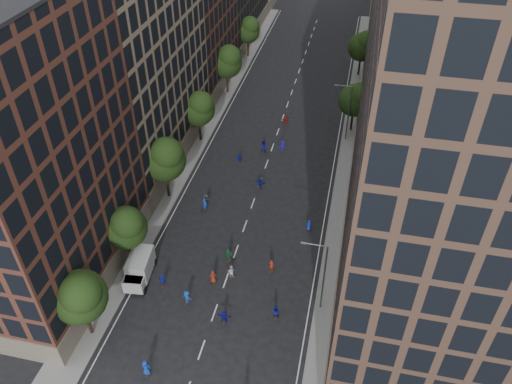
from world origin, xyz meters
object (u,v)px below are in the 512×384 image
at_px(cargo_van, 139,268).
at_px(streetlamp_far, 348,110).
at_px(streetlamp_near, 322,274).
at_px(skater_0, 146,368).
at_px(skater_2, 275,312).

bearing_deg(cargo_van, streetlamp_far, 53.05).
relative_size(streetlamp_near, streetlamp_far, 1.00).
height_order(streetlamp_near, skater_0, streetlamp_near).
distance_m(cargo_van, skater_2, 15.69).
relative_size(streetlamp_near, cargo_van, 1.68).
relative_size(skater_0, skater_2, 1.17).
bearing_deg(cargo_van, streetlamp_near, -5.94).
distance_m(skater_0, skater_2, 13.65).
height_order(streetlamp_near, cargo_van, streetlamp_near).
bearing_deg(skater_0, streetlamp_far, -113.32).
relative_size(streetlamp_far, skater_2, 5.64).
xyz_separation_m(streetlamp_near, cargo_van, (-19.68, -0.10, -3.72)).
height_order(streetlamp_near, streetlamp_far, same).
bearing_deg(skater_0, skater_2, -144.47).
bearing_deg(streetlamp_far, cargo_van, -120.74).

